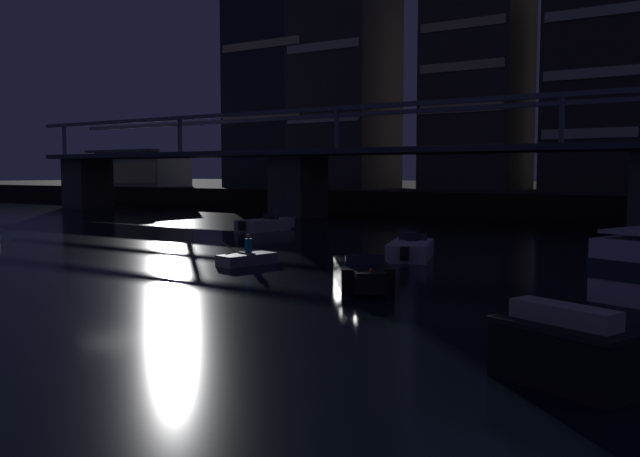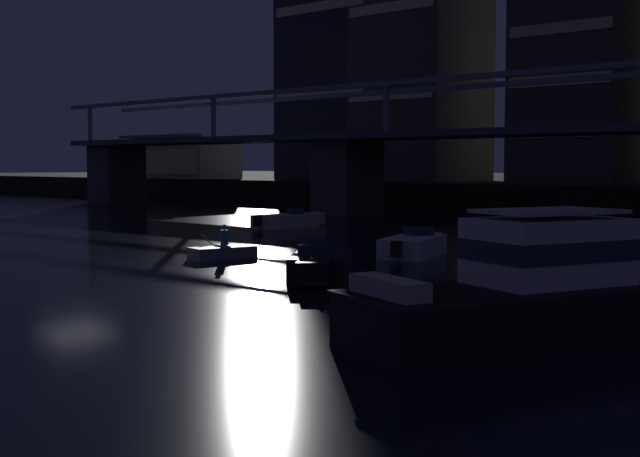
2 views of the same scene
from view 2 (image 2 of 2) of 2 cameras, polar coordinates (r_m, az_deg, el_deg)
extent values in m
plane|color=black|center=(33.04, -15.57, -2.46)|extent=(400.00, 400.00, 0.00)
cube|color=#4C4944|center=(87.80, -13.10, 3.47)|extent=(3.60, 4.40, 5.55)
cube|color=#4C4944|center=(65.71, 1.79, 3.36)|extent=(3.60, 4.40, 5.55)
cube|color=#3D424C|center=(57.27, 13.20, 6.13)|extent=(94.71, 6.40, 0.45)
cube|color=slate|center=(54.99, 11.78, 9.81)|extent=(94.71, 0.36, 0.36)
cube|color=slate|center=(60.04, 14.62, 9.29)|extent=(94.71, 0.36, 0.36)
cube|color=slate|center=(86.26, -14.75, 6.63)|extent=(0.30, 0.30, 3.20)
cube|color=slate|center=(72.09, -6.96, 7.24)|extent=(0.30, 0.30, 3.20)
cube|color=slate|center=(59.84, 4.34, 7.89)|extent=(0.30, 0.30, 3.20)
cube|color=beige|center=(85.02, -0.12, 8.76)|extent=(11.24, 0.10, 0.90)
cube|color=beige|center=(86.07, -0.13, 14.26)|extent=(11.24, 0.10, 0.90)
cube|color=beige|center=(79.43, 4.54, 8.68)|extent=(9.31, 0.10, 0.90)
cube|color=beige|center=(80.41, 4.58, 14.19)|extent=(9.31, 0.10, 0.90)
cube|color=#423D38|center=(78.73, 16.85, 10.52)|extent=(9.76, 9.27, 20.89)
cube|color=beige|center=(74.08, 15.19, 6.10)|extent=(8.98, 0.10, 0.90)
cube|color=beige|center=(74.34, 15.25, 9.32)|extent=(8.98, 0.10, 0.90)
cube|color=beige|center=(74.84, 15.31, 12.50)|extent=(8.98, 0.10, 0.90)
cube|color=#B2AD9E|center=(98.37, -8.75, 4.54)|extent=(12.00, 6.00, 4.40)
cube|color=#EAD88C|center=(96.47, -10.15, 4.27)|extent=(11.20, 0.10, 2.64)
cube|color=#4C4C51|center=(96.18, -10.44, 5.93)|extent=(12.40, 1.60, 0.30)
cube|color=black|center=(19.06, 13.23, -5.41)|extent=(5.21, 8.41, 1.20)
cube|color=black|center=(18.98, 13.26, -3.77)|extent=(5.31, 8.51, 0.10)
cube|color=white|center=(19.29, 14.64, -1.43)|extent=(3.08, 3.73, 1.40)
cube|color=#283342|center=(19.28, 14.65, -1.28)|extent=(3.13, 3.78, 0.44)
cube|color=silver|center=(19.23, 14.69, 1.10)|extent=(2.77, 3.36, 0.08)
cube|color=#B7B2A8|center=(16.94, 4.51, -3.84)|extent=(2.16, 1.28, 0.36)
cube|color=black|center=(29.01, 0.06, -2.42)|extent=(3.77, 4.21, 0.80)
cube|color=black|center=(26.63, -0.44, -2.91)|extent=(1.33, 1.31, 0.70)
cube|color=#283342|center=(28.10, -0.11, -1.44)|extent=(1.14, 0.88, 0.36)
cube|color=#262628|center=(28.36, -0.05, -1.51)|extent=(0.69, 0.65, 0.24)
cube|color=black|center=(31.13, 0.45, -1.78)|extent=(0.50, 0.50, 0.60)
sphere|color=red|center=(26.33, -0.50, -2.04)|extent=(0.12, 0.12, 0.12)
cube|color=beige|center=(51.66, -2.28, 0.49)|extent=(1.99, 3.99, 0.80)
cube|color=beige|center=(53.31, -0.39, 0.66)|extent=(1.03, 0.95, 0.70)
cube|color=#283342|center=(52.20, -1.60, 1.17)|extent=(1.35, 0.17, 0.36)
cube|color=#262628|center=(52.04, -1.80, 1.09)|extent=(0.58, 0.43, 0.24)
cube|color=black|center=(50.22, -4.09, 0.49)|extent=(0.38, 0.38, 0.60)
sphere|color=red|center=(53.47, -0.20, 1.14)|extent=(0.12, 0.12, 0.12)
cube|color=silver|center=(35.84, 6.07, -1.17)|extent=(2.98, 4.28, 0.80)
cube|color=silver|center=(38.13, 7.13, -0.78)|extent=(1.23, 1.17, 0.70)
cube|color=#283342|center=(36.60, 6.47, -0.15)|extent=(1.31, 0.54, 0.36)
cube|color=#262628|center=(36.37, 6.35, -0.28)|extent=(0.66, 0.56, 0.24)
cube|color=black|center=(33.79, 5.00, -1.32)|extent=(0.46, 0.46, 0.60)
sphere|color=beige|center=(38.34, 7.24, -0.11)|extent=(0.12, 0.12, 0.12)
cube|color=gray|center=(34.97, -6.38, -1.57)|extent=(1.63, 2.77, 0.48)
cube|color=#7F6647|center=(34.94, -6.38, -1.13)|extent=(1.01, 0.41, 0.06)
cylinder|color=#1E66B2|center=(34.96, -6.24, -0.59)|extent=(0.32, 0.32, 0.60)
sphere|color=tan|center=(34.93, -6.25, 0.08)|extent=(0.22, 0.22, 0.22)
cylinder|color=olive|center=(35.85, -7.20, -0.89)|extent=(1.50, 0.37, 0.59)
camera|label=1|loc=(7.14, -45.56, 5.29)|focal=38.00mm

